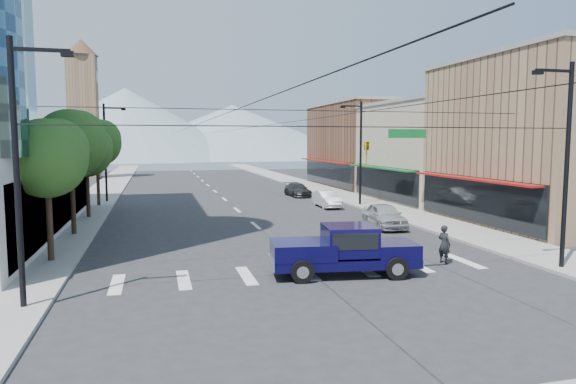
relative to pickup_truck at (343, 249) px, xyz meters
name	(u,v)px	position (x,y,z in m)	size (l,w,h in m)	color
ground	(321,281)	(-1.22, -0.66, -1.10)	(160.00, 160.00, 0.00)	#28282B
sidewalk_left	(104,192)	(-13.22, 39.34, -1.03)	(4.00, 120.00, 0.15)	gray
sidewalk_right	(312,187)	(10.78, 39.34, -1.03)	(4.00, 120.00, 0.15)	gray
shop_near	(555,143)	(18.78, 9.34, 4.40)	(12.00, 14.00, 11.00)	#8C6B4C
shop_mid	(443,153)	(18.78, 23.34, 3.40)	(12.00, 14.00, 9.00)	tan
shop_far	(374,146)	(18.78, 39.34, 3.90)	(12.00, 18.00, 10.00)	brown
clock_tower	(83,107)	(-17.72, 61.34, 9.54)	(4.80, 4.80, 20.40)	#8C6B4C
mountain_left	(126,123)	(-16.22, 149.34, 9.90)	(80.00, 80.00, 22.00)	gray
mountain_right	(233,131)	(18.78, 159.34, 7.90)	(90.00, 90.00, 18.00)	gray
tree_near	(50,156)	(-12.29, 5.43, 3.89)	(3.65, 3.64, 6.71)	black
tree_midnear	(73,142)	(-12.29, 12.43, 4.49)	(4.09, 4.09, 7.52)	black
tree_midfar	(88,150)	(-12.29, 19.43, 3.89)	(3.65, 3.64, 6.71)	black
tree_far	(98,142)	(-12.29, 26.43, 4.49)	(4.09, 4.09, 7.52)	black
signal_rig	(335,168)	(-1.03, -1.66, 3.54)	(21.80, 0.20, 9.00)	black
lamp_pole_nw	(107,149)	(-11.89, 29.34, 3.84)	(2.00, 0.25, 9.00)	black
lamp_pole_ne	(359,149)	(9.45, 21.34, 3.84)	(2.00, 0.25, 9.00)	black
pickup_truck	(343,249)	(0.00, 0.00, 0.00)	(6.48, 3.04, 2.12)	#0A0739
pedestrian	(444,244)	(5.24, 0.73, -0.20)	(0.66, 0.43, 1.80)	black
parked_car_near	(384,216)	(6.76, 10.42, -0.30)	(1.89, 4.69, 1.60)	#B3B4B9
parked_car_mid	(327,199)	(6.47, 21.14, -0.40)	(1.48, 4.25, 1.40)	silver
parked_car_far	(298,190)	(6.38, 30.15, -0.44)	(1.86, 4.58, 1.33)	#272729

